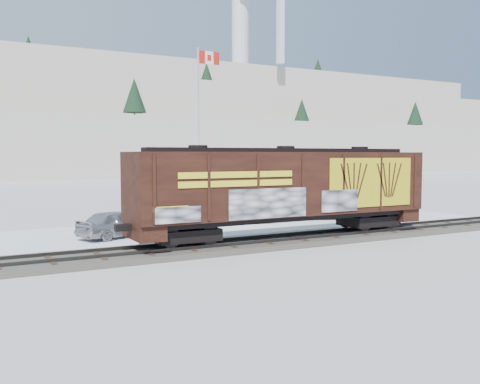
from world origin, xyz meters
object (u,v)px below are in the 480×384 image
car_silver (117,224)px  car_dark (319,208)px  hopper_railcar (286,187)px  flagpole (200,151)px  car_white (235,212)px

car_silver → car_dark: 14.99m
hopper_railcar → car_silver: size_ratio=3.60×
flagpole → car_silver: bearing=-134.2°
hopper_railcar → car_white: (1.44, 8.24, -2.11)m
hopper_railcar → car_dark: (7.82, 7.56, -2.09)m
car_silver → hopper_railcar: bearing=-151.7°
flagpole → car_silver: flagpole is taller
flagpole → car_dark: 10.53m
flagpole → car_white: (-0.79, -7.28, -4.03)m
car_silver → car_white: (8.52, 2.29, -0.01)m
flagpole → hopper_railcar: bearing=-98.1°
flagpole → car_dark: bearing=-54.9°
car_dark → flagpole: bearing=54.0°
flagpole → car_silver: 13.95m
flagpole → car_silver: size_ratio=2.85×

